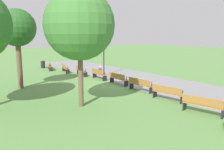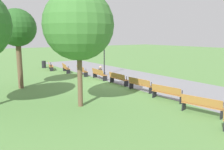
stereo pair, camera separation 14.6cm
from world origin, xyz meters
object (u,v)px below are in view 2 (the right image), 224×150
lamp_post (104,45)px  trash_bin (44,64)px  bench_2 (82,70)px  bench_7 (202,105)px  tree_2 (79,25)px  bench_1 (66,68)px  tree_1 (17,28)px  bench_6 (167,93)px  bench_0 (50,66)px  bench_4 (118,78)px  bench_5 (140,84)px  person_seated (101,72)px  bench_3 (99,74)px

lamp_post → trash_bin: size_ratio=5.10×
bench_2 → bench_7: bearing=6.4°
bench_2 → tree_2: (8.59, -4.63, 3.82)m
bench_1 → tree_1: (4.81, -5.64, 3.78)m
bench_6 → bench_0: bearing=175.7°
bench_2 → bench_7: size_ratio=1.00×
bench_0 → trash_bin: size_ratio=2.41×
bench_4 → trash_bin: (-12.50, -1.61, -0.06)m
bench_0 → bench_5: (13.10, 1.47, 0.00)m
bench_7 → person_seated: 10.42m
bench_1 → tree_2: 12.53m
bench_0 → lamp_post: size_ratio=0.47×
bench_5 → bench_6: size_ratio=0.99×
bench_7 → tree_1: bearing=-165.6°
bench_5 → bench_6: 2.65m
person_seated → bench_0: bearing=-164.3°
bench_4 → person_seated: size_ratio=1.64×
bench_4 → person_seated: (-2.49, 0.03, 0.16)m
bench_5 → bench_3: bearing=175.7°
bench_2 → bench_6: size_ratio=1.00×
bench_1 → bench_0: bearing=-152.2°
bench_2 → tree_1: 7.54m
bench_1 → lamp_post: bearing=42.2°
bench_1 → person_seated: 5.48m
bench_3 → lamp_post: size_ratio=0.47×
bench_6 → tree_1: 11.04m
bench_6 → tree_2: size_ratio=0.33×
bench_3 → bench_6: 7.94m
bench_0 → person_seated: size_ratio=1.68×
tree_1 → tree_2: 6.56m
bench_7 → tree_1: (-10.96, -5.64, 3.78)m
bench_1 → bench_4: size_ratio=1.03×
lamp_post → trash_bin: bearing=-161.1°
bench_4 → trash_bin: bearing=-172.7°
bench_2 → tree_1: size_ratio=0.36×
tree_1 → trash_bin: size_ratio=6.74×
bench_1 → trash_bin: (-4.61, -0.72, -0.06)m
bench_6 → person_seated: 7.79m
bench_3 → bench_7: same height
bench_5 → trash_bin: bearing=-178.6°
bench_1 → bench_2: same height
bench_7 → trash_bin: bench_7 is taller
bench_2 → trash_bin: 7.31m
bench_2 → bench_5: 7.94m
lamp_post → trash_bin: lamp_post is taller
person_seated → tree_2: (5.80, -5.06, 3.66)m
bench_1 → bench_7: size_ratio=1.00×
tree_2 → bench_3: bearing=140.4°
tree_1 → bench_5: bearing=48.3°
bench_1 → bench_6: (13.17, 0.49, 0.00)m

